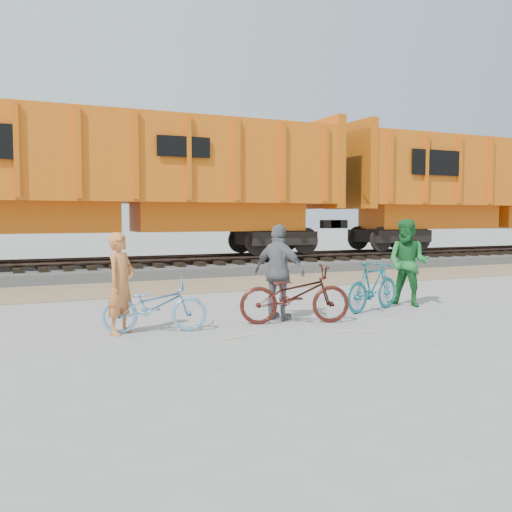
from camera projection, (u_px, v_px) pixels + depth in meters
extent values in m
plane|color=#9E9E99|center=(277.00, 323.00, 9.78)|extent=(120.00, 120.00, 0.00)
cube|color=#9D8361|center=(183.00, 286.00, 14.79)|extent=(120.00, 3.00, 0.02)
cube|color=slate|center=(150.00, 269.00, 17.96)|extent=(120.00, 4.00, 0.30)
cube|color=black|center=(150.00, 263.00, 17.95)|extent=(0.22, 2.60, 0.12)
cube|color=black|center=(327.00, 257.00, 20.61)|extent=(0.22, 2.60, 0.12)
cylinder|color=#382821|center=(156.00, 261.00, 17.28)|extent=(120.00, 0.12, 0.12)
cylinder|color=#382821|center=(145.00, 257.00, 18.59)|extent=(120.00, 0.12, 0.12)
cube|color=black|center=(126.00, 245.00, 17.60)|extent=(11.20, 2.20, 0.80)
cube|color=orange|center=(126.00, 217.00, 17.54)|extent=(11.76, 1.65, 0.90)
cube|color=orange|center=(125.00, 160.00, 17.42)|extent=(14.00, 3.00, 2.60)
cube|color=#CE5A0C|center=(319.00, 165.00, 20.21)|extent=(0.30, 3.06, 3.10)
cube|color=black|center=(487.00, 237.00, 23.74)|extent=(11.20, 2.20, 0.80)
cube|color=orange|center=(488.00, 217.00, 23.68)|extent=(11.76, 1.65, 0.90)
cube|color=orange|center=(489.00, 175.00, 23.56)|extent=(14.00, 3.00, 2.60)
cube|color=#CE5A0C|center=(350.00, 166.00, 20.75)|extent=(0.30, 3.06, 3.10)
cube|color=black|center=(437.00, 163.00, 20.39)|extent=(2.20, 0.04, 0.90)
imported|color=#71A4D1|center=(155.00, 305.00, 8.93)|extent=(1.71, 0.91, 0.85)
imported|color=#15687B|center=(373.00, 286.00, 10.95)|extent=(1.65, 0.95, 0.95)
imported|color=#461711|center=(295.00, 294.00, 9.68)|extent=(2.00, 1.17, 0.99)
imported|color=#D2743A|center=(121.00, 283.00, 8.79)|extent=(0.67, 0.68, 1.58)
imported|color=#1E6E2E|center=(408.00, 263.00, 11.51)|extent=(1.02, 1.08, 1.77)
imported|color=slate|center=(279.00, 272.00, 9.98)|extent=(0.89, 1.05, 1.69)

